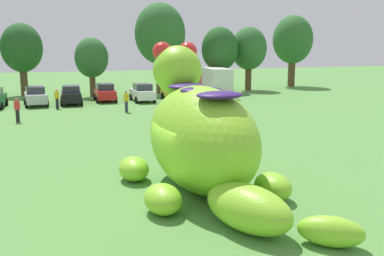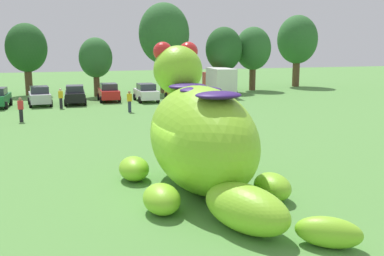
{
  "view_description": "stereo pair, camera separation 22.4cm",
  "coord_description": "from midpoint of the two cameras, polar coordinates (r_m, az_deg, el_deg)",
  "views": [
    {
      "loc": [
        -4.6,
        -14.4,
        5.25
      ],
      "look_at": [
        0.87,
        1.33,
        2.13
      ],
      "focal_mm": 41.2,
      "sensor_mm": 36.0,
      "label": 1
    },
    {
      "loc": [
        -4.39,
        -14.47,
        5.25
      ],
      "look_at": [
        0.87,
        1.33,
        2.13
      ],
      "focal_mm": 41.2,
      "sensor_mm": 36.0,
      "label": 2
    }
  ],
  "objects": [
    {
      "name": "spectator_mid_field",
      "position": [
        32.95,
        -21.1,
        2.22
      ],
      "size": [
        0.38,
        0.26,
        1.71
      ],
      "color": "black",
      "rests_on": "ground"
    },
    {
      "name": "car_yellow",
      "position": [
        43.28,
        -1.58,
        4.78
      ],
      "size": [
        2.07,
        4.16,
        1.72
      ],
      "color": "yellow",
      "rests_on": "ground"
    },
    {
      "name": "tree_right",
      "position": [
        53.39,
        8.04,
        10.1
      ],
      "size": [
        4.2,
        4.2,
        7.46
      ],
      "color": "brown",
      "rests_on": "ground"
    },
    {
      "name": "car_black",
      "position": [
        41.6,
        -14.75,
        4.19
      ],
      "size": [
        2.13,
        4.2,
        1.72
      ],
      "color": "black",
      "rests_on": "ground"
    },
    {
      "name": "tree_centre_right",
      "position": [
        49.8,
        -3.5,
        12.01
      ],
      "size": [
        5.59,
        5.59,
        9.92
      ],
      "color": "brown",
      "rests_on": "ground"
    },
    {
      "name": "box_truck",
      "position": [
        46.99,
        3.66,
        6.13
      ],
      "size": [
        2.91,
        6.58,
        2.95
      ],
      "color": "#B2231E",
      "rests_on": "ground"
    },
    {
      "name": "ground_plane",
      "position": [
        16.0,
        -1.08,
        -8.55
      ],
      "size": [
        160.0,
        160.0,
        0.0
      ],
      "primitive_type": "plane",
      "color": "#568E42"
    },
    {
      "name": "tree_far_right",
      "position": [
        59.39,
        13.59,
        11.01
      ],
      "size": [
        5.14,
        5.14,
        9.13
      ],
      "color": "brown",
      "rests_on": "ground"
    },
    {
      "name": "giant_inflatable_creature",
      "position": [
        16.04,
        1.6,
        -1.17
      ],
      "size": [
        5.45,
        10.48,
        5.42
      ],
      "color": "#8CD12D",
      "rests_on": "ground"
    },
    {
      "name": "spectator_by_cars",
      "position": [
        38.96,
        -16.46,
        3.68
      ],
      "size": [
        0.38,
        0.26,
        1.71
      ],
      "color": "black",
      "rests_on": "ground"
    },
    {
      "name": "car_white",
      "position": [
        42.37,
        -5.82,
        4.6
      ],
      "size": [
        1.94,
        4.1,
        1.72
      ],
      "color": "white",
      "rests_on": "ground"
    },
    {
      "name": "car_red",
      "position": [
        43.08,
        -10.58,
        4.57
      ],
      "size": [
        2.04,
        4.15,
        1.72
      ],
      "color": "red",
      "rests_on": "ground"
    },
    {
      "name": "car_silver",
      "position": [
        41.55,
        -18.98,
        3.96
      ],
      "size": [
        2.15,
        4.2,
        1.72
      ],
      "color": "#B7BABF",
      "rests_on": "ground"
    },
    {
      "name": "spectator_near_inflatable",
      "position": [
        35.6,
        -7.92,
        3.4
      ],
      "size": [
        0.38,
        0.26,
        1.71
      ],
      "color": "#2D334C",
      "rests_on": "ground"
    },
    {
      "name": "tree_centre_left",
      "position": [
        50.6,
        -20.52,
        9.64
      ],
      "size": [
        4.3,
        4.3,
        7.62
      ],
      "color": "brown",
      "rests_on": "ground"
    },
    {
      "name": "tree_centre",
      "position": [
        47.28,
        -12.23,
        8.85
      ],
      "size": [
        3.44,
        3.44,
        6.11
      ],
      "color": "brown",
      "rests_on": "ground"
    },
    {
      "name": "tree_mid_right",
      "position": [
        50.92,
        4.26,
        10.09
      ],
      "size": [
        4.15,
        4.15,
        7.37
      ],
      "color": "brown",
      "rests_on": "ground"
    }
  ]
}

